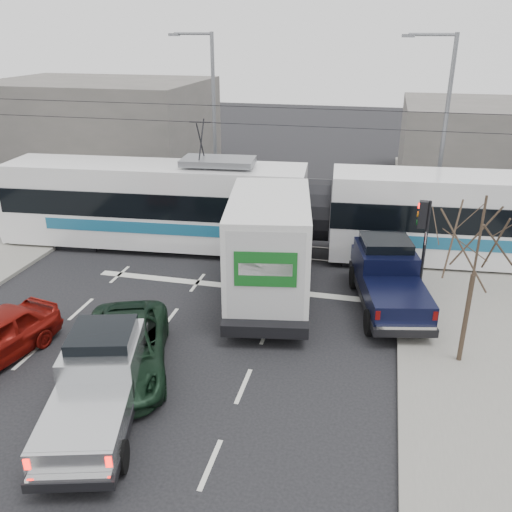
% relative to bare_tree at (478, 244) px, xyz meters
% --- Properties ---
extents(ground, '(120.00, 120.00, 0.00)m').
position_rel_bare_tree_xyz_m(ground, '(-7.60, -2.50, -3.79)').
color(ground, black).
rests_on(ground, ground).
extents(rails, '(60.00, 1.60, 0.03)m').
position_rel_bare_tree_xyz_m(rails, '(-7.60, 7.50, -3.78)').
color(rails, '#33302D').
rests_on(rails, ground).
extents(building_left, '(14.00, 10.00, 6.00)m').
position_rel_bare_tree_xyz_m(building_left, '(-21.60, 19.50, -0.79)').
color(building_left, slate).
rests_on(building_left, ground).
extents(building_right, '(12.00, 10.00, 5.00)m').
position_rel_bare_tree_xyz_m(building_right, '(4.40, 21.50, -1.29)').
color(building_right, slate).
rests_on(building_right, ground).
extents(bare_tree, '(2.40, 2.40, 5.00)m').
position_rel_bare_tree_xyz_m(bare_tree, '(0.00, 0.00, 0.00)').
color(bare_tree, '#47382B').
rests_on(bare_tree, ground).
extents(traffic_signal, '(0.44, 0.44, 3.60)m').
position_rel_bare_tree_xyz_m(traffic_signal, '(-1.13, 4.00, -1.05)').
color(traffic_signal, black).
rests_on(traffic_signal, ground).
extents(street_lamp_near, '(2.38, 0.25, 9.00)m').
position_rel_bare_tree_xyz_m(street_lamp_near, '(-0.29, 11.50, 1.32)').
color(street_lamp_near, slate).
rests_on(street_lamp_near, ground).
extents(street_lamp_far, '(2.38, 0.25, 9.00)m').
position_rel_bare_tree_xyz_m(street_lamp_far, '(-11.79, 13.50, 1.32)').
color(street_lamp_far, slate).
rests_on(street_lamp_far, ground).
extents(catenary, '(60.00, 0.20, 7.00)m').
position_rel_bare_tree_xyz_m(catenary, '(-7.60, 7.50, 0.09)').
color(catenary, black).
rests_on(catenary, ground).
extents(tram, '(27.51, 5.03, 5.59)m').
position_rel_bare_tree_xyz_m(tram, '(-5.23, 7.40, -1.81)').
color(tram, white).
rests_on(tram, ground).
extents(silver_pickup, '(3.27, 5.77, 1.99)m').
position_rel_bare_tree_xyz_m(silver_pickup, '(-9.17, -4.34, -2.80)').
color(silver_pickup, black).
rests_on(silver_pickup, ground).
extents(box_truck, '(3.96, 8.17, 3.92)m').
position_rel_bare_tree_xyz_m(box_truck, '(-6.37, 3.14, -1.86)').
color(box_truck, black).
rests_on(box_truck, ground).
extents(navy_pickup, '(3.05, 5.67, 2.26)m').
position_rel_bare_tree_xyz_m(navy_pickup, '(-2.17, 3.31, -2.67)').
color(navy_pickup, black).
rests_on(navy_pickup, ground).
extents(green_car, '(4.03, 5.63, 1.42)m').
position_rel_bare_tree_xyz_m(green_car, '(-9.38, -2.55, -3.08)').
color(green_car, black).
rests_on(green_car, ground).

